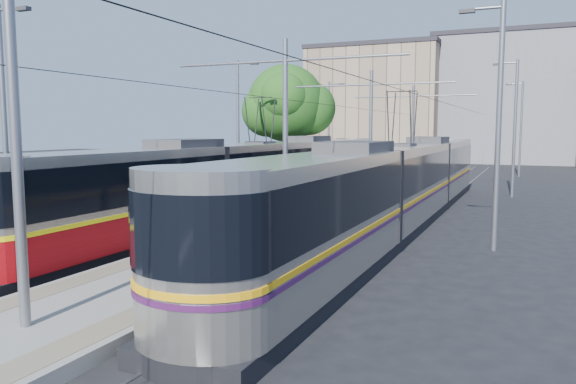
% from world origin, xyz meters
% --- Properties ---
extents(ground, '(160.00, 160.00, 0.00)m').
position_xyz_m(ground, '(0.00, 0.00, 0.00)').
color(ground, black).
rests_on(ground, ground).
extents(platform, '(4.00, 50.00, 0.30)m').
position_xyz_m(platform, '(0.00, 17.00, 0.15)').
color(platform, gray).
rests_on(platform, ground).
extents(tactile_strip_left, '(0.70, 50.00, 0.01)m').
position_xyz_m(tactile_strip_left, '(-1.45, 17.00, 0.30)').
color(tactile_strip_left, gray).
rests_on(tactile_strip_left, platform).
extents(tactile_strip_right, '(0.70, 50.00, 0.01)m').
position_xyz_m(tactile_strip_right, '(1.45, 17.00, 0.30)').
color(tactile_strip_right, gray).
rests_on(tactile_strip_right, platform).
extents(rails, '(8.71, 70.00, 0.03)m').
position_xyz_m(rails, '(0.00, 17.00, 0.02)').
color(rails, gray).
rests_on(rails, ground).
extents(tram_left, '(2.43, 32.14, 5.50)m').
position_xyz_m(tram_left, '(-3.60, 13.13, 1.70)').
color(tram_left, black).
rests_on(tram_left, ground).
extents(tram_right, '(2.43, 32.21, 5.50)m').
position_xyz_m(tram_right, '(3.60, 11.56, 1.86)').
color(tram_right, black).
rests_on(tram_right, ground).
extents(catenary, '(9.20, 70.00, 7.00)m').
position_xyz_m(catenary, '(0.00, 14.15, 4.52)').
color(catenary, gray).
rests_on(catenary, platform).
extents(street_lamps, '(15.18, 38.22, 8.00)m').
position_xyz_m(street_lamps, '(-0.00, 21.00, 4.18)').
color(street_lamps, gray).
rests_on(street_lamps, ground).
extents(shelter, '(0.74, 1.19, 2.62)m').
position_xyz_m(shelter, '(0.85, 11.82, 1.67)').
color(shelter, black).
rests_on(shelter, platform).
extents(tree, '(5.75, 5.32, 8.36)m').
position_xyz_m(tree, '(-6.63, 24.05, 5.65)').
color(tree, '#382314').
rests_on(tree, ground).
extents(building_left, '(16.32, 12.24, 14.40)m').
position_xyz_m(building_left, '(-10.00, 60.00, 7.21)').
color(building_left, tan).
rests_on(building_left, ground).
extents(building_centre, '(18.36, 14.28, 15.41)m').
position_xyz_m(building_centre, '(6.00, 64.00, 7.71)').
color(building_centre, slate).
rests_on(building_centre, ground).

